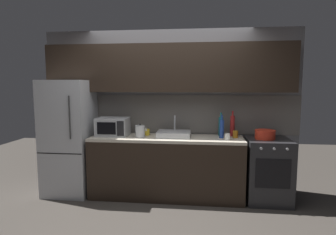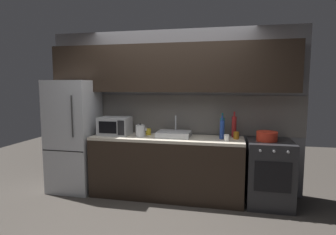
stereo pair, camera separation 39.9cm
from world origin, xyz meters
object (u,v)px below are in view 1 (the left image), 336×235
Objects in this scene: mug_yellow at (147,132)px; wine_bottle_blue at (222,128)px; refrigerator at (69,137)px; mug_amber at (235,134)px; mug_white at (227,137)px; oven_range at (267,170)px; cooking_pot at (265,134)px; wine_bottle_red at (232,125)px; wine_bottle_teal at (221,126)px; kettle at (140,131)px; microwave at (113,127)px.

wine_bottle_blue is at bearing -4.82° from mug_yellow.
refrigerator reaches higher than mug_amber.
mug_yellow is at bearing 168.57° from mug_white.
cooking_pot reaches higher than oven_range.
wine_bottle_red is 0.17m from wine_bottle_teal.
refrigerator is at bearing 176.75° from mug_white.
kettle is at bearing -112.22° from mug_yellow.
mug_amber reaches higher than mug_yellow.
refrigerator is 1.92× the size of oven_range.
microwave reaches higher than mug_amber.
refrigerator reaches higher than mug_white.
cooking_pot is at bearing 2.28° from kettle.
oven_range is 0.90m from wine_bottle_teal.
refrigerator reaches higher than oven_range.
cooking_pot is (0.40, -0.04, 0.01)m from mug_amber.
oven_range is at bearing 12.74° from mug_white.
oven_range is 0.88m from wine_bottle_blue.
mug_amber is 1.05× the size of mug_yellow.
refrigerator is 0.70m from microwave.
mug_amber is at bearing -77.68° from wine_bottle_red.
kettle is at bearing -177.72° from cooking_pot.
microwave is at bearing -174.21° from wine_bottle_teal.
cooking_pot reaches higher than mug_white.
refrigerator reaches higher than kettle.
wine_bottle_red is (1.77, 0.16, 0.02)m from microwave.
microwave is 4.80× the size of mug_yellow.
mug_white is at bearing -2.93° from kettle.
microwave is at bearing 168.48° from kettle.
refrigerator is at bearing -178.45° from microwave.
wine_bottle_blue is 0.22m from mug_amber.
kettle is 1.97× the size of mug_amber.
mug_amber is (0.03, -0.14, -0.11)m from wine_bottle_red.
mug_yellow is (-1.17, 0.24, 0.00)m from mug_white.
oven_range is 2.57× the size of wine_bottle_teal.
refrigerator reaches higher than wine_bottle_red.
wine_bottle_teal is at bearing 163.24° from cooking_pot.
microwave is 2.21m from cooking_pot.
mug_white is at bearing -126.72° from mug_amber.
wine_bottle_red is (1.34, 0.25, 0.07)m from kettle.
wine_bottle_red is 1.33× the size of cooking_pot.
cooking_pot is (-0.05, 0.00, 0.51)m from oven_range.
cooking_pot is at bearing -22.75° from wine_bottle_red.
microwave is at bearing 174.81° from mug_white.
refrigerator reaches higher than microwave.
cooking_pot reaches higher than mug_yellow.
kettle is 2.20× the size of mug_white.
wine_bottle_red is 0.35m from mug_white.
refrigerator is 4.62× the size of wine_bottle_red.
wine_bottle_blue is 0.95× the size of wine_bottle_teal.
cooking_pot is (0.43, -0.18, -0.09)m from wine_bottle_red.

